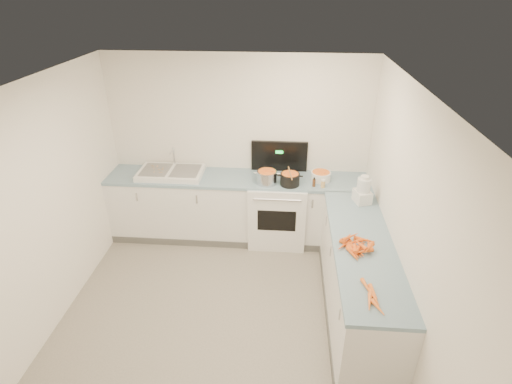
# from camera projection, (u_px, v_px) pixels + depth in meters

# --- Properties ---
(floor) EXTENTS (3.50, 4.00, 0.00)m
(floor) POSITION_uv_depth(u_px,v_px,m) (220.00, 325.00, 4.29)
(floor) COLOR gray
(floor) RESTS_ON ground
(ceiling) EXTENTS (3.50, 4.00, 0.00)m
(ceiling) POSITION_uv_depth(u_px,v_px,m) (207.00, 93.00, 3.11)
(ceiling) COLOR white
(ceiling) RESTS_ON ground
(wall_back) EXTENTS (3.50, 0.00, 2.50)m
(wall_back) POSITION_uv_depth(u_px,v_px,m) (239.00, 147.00, 5.45)
(wall_back) COLOR white
(wall_back) RESTS_ON ground
(wall_left) EXTENTS (0.00, 4.00, 2.50)m
(wall_left) POSITION_uv_depth(u_px,v_px,m) (34.00, 220.00, 3.82)
(wall_left) COLOR white
(wall_left) RESTS_ON ground
(wall_right) EXTENTS (0.00, 4.00, 2.50)m
(wall_right) POSITION_uv_depth(u_px,v_px,m) (407.00, 236.00, 3.58)
(wall_right) COLOR white
(wall_right) RESTS_ON ground
(counter_back) EXTENTS (3.50, 0.62, 0.94)m
(counter_back) POSITION_uv_depth(u_px,v_px,m) (238.00, 208.00, 5.56)
(counter_back) COLOR white
(counter_back) RESTS_ON ground
(counter_right) EXTENTS (0.62, 2.20, 0.94)m
(counter_right) POSITION_uv_depth(u_px,v_px,m) (358.00, 280.00, 4.23)
(counter_right) COLOR white
(counter_right) RESTS_ON ground
(stove) EXTENTS (0.76, 0.65, 1.36)m
(stove) POSITION_uv_depth(u_px,v_px,m) (277.00, 209.00, 5.51)
(stove) COLOR white
(stove) RESTS_ON ground
(sink) EXTENTS (0.86, 0.52, 0.31)m
(sink) POSITION_uv_depth(u_px,v_px,m) (171.00, 172.00, 5.38)
(sink) COLOR white
(sink) RESTS_ON counter_back
(steel_pot) EXTENTS (0.35, 0.35, 0.19)m
(steel_pot) POSITION_uv_depth(u_px,v_px,m) (267.00, 178.00, 5.15)
(steel_pot) COLOR silver
(steel_pot) RESTS_ON stove
(black_pot) EXTENTS (0.30, 0.30, 0.18)m
(black_pot) POSITION_uv_depth(u_px,v_px,m) (290.00, 180.00, 5.11)
(black_pot) COLOR black
(black_pot) RESTS_ON stove
(wooden_spoon) EXTENTS (0.06, 0.38, 0.02)m
(wooden_spoon) POSITION_uv_depth(u_px,v_px,m) (290.00, 173.00, 5.07)
(wooden_spoon) COLOR #AD7A47
(wooden_spoon) RESTS_ON black_pot
(mixing_bowl) EXTENTS (0.33, 0.33, 0.12)m
(mixing_bowl) POSITION_uv_depth(u_px,v_px,m) (321.00, 176.00, 5.23)
(mixing_bowl) COLOR white
(mixing_bowl) RESTS_ON counter_back
(extract_bottle) EXTENTS (0.04, 0.04, 0.10)m
(extract_bottle) POSITION_uv_depth(u_px,v_px,m) (314.00, 183.00, 5.08)
(extract_bottle) COLOR #593319
(extract_bottle) RESTS_ON counter_back
(spice_jar) EXTENTS (0.05, 0.05, 0.09)m
(spice_jar) POSITION_uv_depth(u_px,v_px,m) (323.00, 184.00, 5.06)
(spice_jar) COLOR #E5B266
(spice_jar) RESTS_ON counter_back
(food_processor) EXTENTS (0.22, 0.25, 0.34)m
(food_processor) POSITION_uv_depth(u_px,v_px,m) (363.00, 191.00, 4.68)
(food_processor) COLOR white
(food_processor) RESTS_ON counter_right
(carrot_pile) EXTENTS (0.41, 0.42, 0.09)m
(carrot_pile) POSITION_uv_depth(u_px,v_px,m) (357.00, 247.00, 3.90)
(carrot_pile) COLOR orange
(carrot_pile) RESTS_ON counter_right
(peeled_carrots) EXTENTS (0.15, 0.43, 0.04)m
(peeled_carrots) POSITION_uv_depth(u_px,v_px,m) (372.00, 297.00, 3.30)
(peeled_carrots) COLOR orange
(peeled_carrots) RESTS_ON counter_right
(peelings) EXTENTS (0.23, 0.27, 0.01)m
(peelings) POSITION_uv_depth(u_px,v_px,m) (157.00, 169.00, 5.38)
(peelings) COLOR tan
(peelings) RESTS_ON sink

